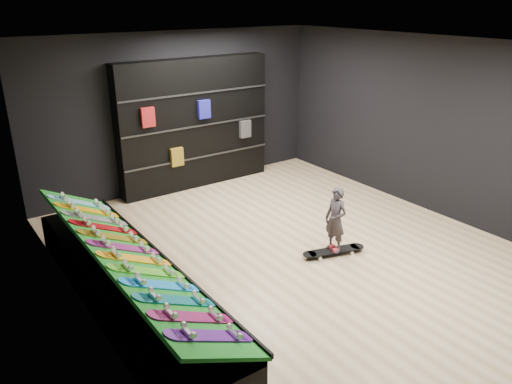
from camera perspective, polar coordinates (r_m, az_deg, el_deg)
floor at (r=7.61m, az=3.98°, el=-6.67°), size 6.00×7.00×0.01m
ceiling at (r=6.73m, az=4.65°, el=16.45°), size 6.00×7.00×0.01m
wall_back at (r=9.88m, az=-8.82°, el=9.09°), size 6.00×0.02×3.00m
wall_left at (r=5.71m, az=-19.71°, el=-1.26°), size 0.02×7.00×3.00m
wall_right at (r=9.17m, az=19.08°, el=7.19°), size 0.02×7.00×3.00m
display_rack at (r=6.38m, az=-14.39°, el=-10.76°), size 0.90×4.50×0.50m
turf_ramp at (r=6.17m, az=-14.35°, el=-7.01°), size 0.92×4.50×0.46m
back_shelving at (r=9.89m, az=-7.05°, el=7.73°), size 3.14×0.37×2.51m
floor_skateboard at (r=7.53m, az=8.86°, el=-6.84°), size 1.00×0.49×0.09m
child at (r=7.38m, az=9.01°, el=-4.51°), size 0.18×0.24×0.59m
display_board_0 at (r=4.69m, az=-5.23°, el=-16.04°), size 0.93×0.22×0.50m
display_board_1 at (r=4.93m, az=-7.32°, el=-13.97°), size 0.93×0.22×0.50m
display_board_2 at (r=5.19m, az=-9.17°, el=-12.09°), size 0.93×0.22×0.50m
display_board_3 at (r=5.46m, az=-10.83°, el=-10.39°), size 0.93×0.22×0.50m
display_board_4 at (r=5.73m, az=-12.31°, el=-8.83°), size 0.93×0.22×0.50m
display_board_5 at (r=6.02m, az=-13.64°, el=-7.42°), size 0.93×0.22×0.50m
display_board_6 at (r=6.31m, az=-14.85°, el=-6.13°), size 0.93×0.22×0.50m
display_board_7 at (r=6.60m, az=-15.94°, el=-4.95°), size 0.93×0.22×0.50m
display_board_8 at (r=6.90m, az=-16.94°, el=-3.87°), size 0.93×0.22×0.50m
display_board_9 at (r=7.20m, az=-17.85°, el=-2.88°), size 0.93×0.22×0.50m
display_board_10 at (r=7.51m, az=-18.69°, el=-1.97°), size 0.93×0.22×0.50m
display_board_11 at (r=7.82m, az=-19.45°, el=-1.13°), size 0.93×0.22×0.50m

